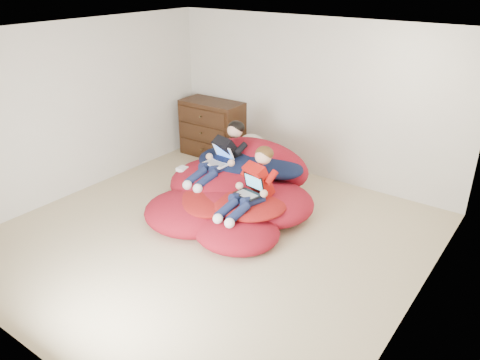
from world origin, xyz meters
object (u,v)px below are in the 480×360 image
object	(u,v)px
older_boy	(223,153)
laptop_white	(220,158)
younger_boy	(253,182)
dresser	(212,129)
laptop_black	(250,189)
beanbag_pile	(236,190)

from	to	relation	value
older_boy	laptop_white	world-z (taller)	older_boy
younger_boy	laptop_white	bearing A→B (deg)	155.11
dresser	younger_boy	world-z (taller)	younger_boy
older_boy	younger_boy	world-z (taller)	older_boy
laptop_white	laptop_black	distance (m)	0.97
beanbag_pile	laptop_black	bearing A→B (deg)	-36.28
dresser	older_boy	size ratio (longest dim) A/B	0.94
laptop_white	younger_boy	bearing A→B (deg)	-24.89
younger_boy	laptop_black	size ratio (longest dim) A/B	3.00
older_boy	younger_boy	xyz separation A→B (m)	(0.86, -0.48, -0.05)
beanbag_pile	older_boy	distance (m)	0.58
younger_boy	laptop_black	xyz separation A→B (m)	(0.00, -0.05, -0.08)
younger_boy	dresser	bearing A→B (deg)	140.53
beanbag_pile	younger_boy	xyz separation A→B (m)	(0.51, -0.32, 0.39)
beanbag_pile	laptop_black	world-z (taller)	beanbag_pile
dresser	laptop_black	distance (m)	2.70
younger_boy	older_boy	bearing A→B (deg)	150.69
younger_boy	laptop_white	world-z (taller)	younger_boy
dresser	older_boy	bearing A→B (deg)	-45.32
beanbag_pile	laptop_white	world-z (taller)	laptop_white
older_boy	laptop_white	xyz separation A→B (m)	(0.00, -0.08, -0.06)
laptop_white	laptop_black	size ratio (longest dim) A/B	1.07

